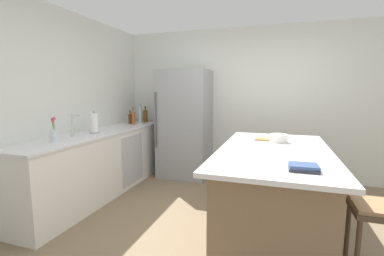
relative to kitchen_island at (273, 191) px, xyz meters
name	(u,v)px	position (x,y,z in m)	size (l,w,h in m)	color
ground_plane	(235,239)	(-0.34, -0.28, -0.46)	(7.20, 7.20, 0.00)	#7A664C
wall_rear	(257,103)	(-0.34, 1.97, 0.84)	(6.00, 0.10, 2.60)	silver
wall_left	(41,108)	(-2.79, -0.28, 0.84)	(0.10, 6.00, 2.60)	silver
counter_run_left	(102,162)	(-2.44, 0.38, 0.00)	(0.64, 2.91, 0.93)	silver
kitchen_island	(273,191)	(0.00, 0.00, 0.00)	(1.11, 2.07, 0.91)	#7A6047
refrigerator	(185,124)	(-1.55, 1.57, 0.47)	(0.85, 0.73, 1.87)	#93969B
bar_stool	(377,221)	(0.75, -0.65, 0.10)	(0.36, 0.36, 0.69)	#473828
sink_faucet	(73,124)	(-2.48, -0.10, 0.63)	(0.15, 0.05, 0.30)	silver
flower_vase	(54,134)	(-2.42, -0.46, 0.56)	(0.09, 0.09, 0.29)	silver
paper_towel_roll	(94,123)	(-2.42, 0.24, 0.60)	(0.14, 0.14, 0.31)	gray
olive_oil_bottle	(141,115)	(-2.51, 1.73, 0.59)	(0.06, 0.06, 0.31)	olive
whiskey_bottle	(145,116)	(-2.36, 1.64, 0.59)	(0.08, 0.08, 0.29)	brown
soda_bottle	(140,115)	(-2.42, 1.53, 0.60)	(0.07, 0.07, 0.34)	silver
hot_sauce_bottle	(134,119)	(-2.50, 1.44, 0.55)	(0.05, 0.05, 0.21)	red
syrup_bottle	(130,119)	(-2.51, 1.34, 0.56)	(0.07, 0.07, 0.24)	#5B3319
vinegar_bottle	(133,118)	(-2.39, 1.25, 0.59)	(0.06, 0.06, 0.29)	#994C23
cookbook_stack	(304,167)	(0.23, -0.71, 0.47)	(0.22, 0.18, 0.05)	#2D2D33
mixing_bowl	(279,138)	(0.04, 0.41, 0.50)	(0.20, 0.20, 0.10)	silver
cutting_board	(269,139)	(-0.08, 0.53, 0.46)	(0.32, 0.23, 0.02)	#9E7042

